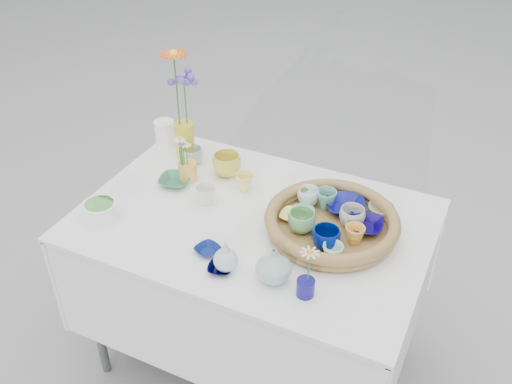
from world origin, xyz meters
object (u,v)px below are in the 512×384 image
at_px(display_table, 254,355).
at_px(tall_vase_yellow, 185,140).
at_px(wicker_tray, 332,223).
at_px(bud_vase_seafoam, 274,265).

distance_m(display_table, tall_vase_yellow, 0.99).
bearing_deg(display_table, tall_vase_yellow, 149.10).
xyz_separation_m(wicker_tray, bud_vase_seafoam, (-0.09, -0.31, 0.02)).
bearing_deg(bud_vase_seafoam, display_table, 127.02).
bearing_deg(display_table, wicker_tray, 10.12).
xyz_separation_m(display_table, tall_vase_yellow, (-0.45, 0.27, 0.84)).
distance_m(display_table, wicker_tray, 0.85).
height_order(wicker_tray, bud_vase_seafoam, bud_vase_seafoam).
distance_m(wicker_tray, bud_vase_seafoam, 0.32).
relative_size(display_table, bud_vase_seafoam, 10.47).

